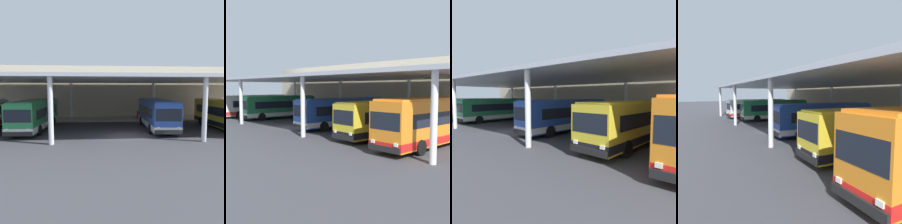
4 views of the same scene
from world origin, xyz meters
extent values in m
plane|color=#3D3D42|center=(0.00, 0.00, 0.00)|extent=(200.00, 200.00, 0.00)
cube|color=#A39E93|center=(0.00, 11.75, 0.09)|extent=(42.00, 4.50, 0.18)
cube|color=#C1B293|center=(0.00, 15.00, 3.93)|extent=(48.00, 1.60, 7.86)
cube|color=silver|center=(0.00, 5.50, 5.40)|extent=(40.00, 17.00, 0.30)
cylinder|color=silver|center=(-6.17, -2.50, 2.62)|extent=(0.40, 0.40, 5.25)
cylinder|color=silver|center=(-6.17, 13.50, 2.62)|extent=(0.40, 0.40, 5.25)
cylinder|color=silver|center=(6.17, -2.50, 2.62)|extent=(0.40, 0.40, 5.25)
cylinder|color=silver|center=(6.17, 13.50, 2.62)|extent=(0.40, 0.40, 5.25)
cylinder|color=black|center=(-13.17, 6.18, 0.50)|extent=(0.35, 1.02, 1.00)
cube|color=#28844C|center=(-9.01, 4.34, 1.70)|extent=(2.92, 10.49, 2.70)
cube|color=white|center=(-9.01, 4.34, 0.70)|extent=(2.94, 10.51, 0.50)
cube|color=black|center=(-9.01, 4.49, 2.00)|extent=(2.89, 8.62, 0.90)
cube|color=black|center=(-9.22, -0.81, 2.05)|extent=(2.30, 0.21, 1.10)
cube|color=black|center=(-9.23, -0.90, 0.55)|extent=(2.45, 0.26, 0.36)
cube|color=#2A8B50|center=(-9.01, 4.34, 3.11)|extent=(2.71, 10.07, 0.12)
cube|color=yellow|center=(-9.22, -0.78, 2.87)|extent=(1.75, 0.19, 0.28)
cube|color=white|center=(-10.13, -0.85, 0.90)|extent=(0.28, 0.09, 0.20)
cube|color=white|center=(-8.33, -0.93, 0.90)|extent=(0.28, 0.09, 0.20)
cylinder|color=black|center=(-10.37, 1.17, 0.50)|extent=(0.32, 1.01, 1.00)
cylinder|color=black|center=(-7.92, 1.07, 0.50)|extent=(0.32, 1.01, 1.00)
cylinder|color=black|center=(-10.12, 7.24, 0.50)|extent=(0.32, 1.01, 1.00)
cylinder|color=black|center=(-7.67, 7.14, 0.50)|extent=(0.32, 1.01, 1.00)
cube|color=#284CA8|center=(4.01, 4.11, 1.70)|extent=(3.19, 10.54, 2.70)
cube|color=silver|center=(4.01, 4.11, 0.70)|extent=(3.21, 10.56, 0.50)
cube|color=black|center=(4.02, 4.26, 2.00)|extent=(3.10, 8.68, 0.90)
cube|color=black|center=(3.67, -1.03, 2.05)|extent=(2.30, 0.27, 1.10)
cube|color=black|center=(3.66, -1.12, 0.55)|extent=(2.46, 0.32, 0.36)
cube|color=#2A50B0|center=(4.01, 4.11, 3.11)|extent=(2.96, 10.11, 0.12)
cube|color=yellow|center=(3.67, -1.00, 2.87)|extent=(1.75, 0.24, 0.28)
cube|color=white|center=(2.76, -1.05, 0.90)|extent=(0.28, 0.10, 0.20)
cube|color=white|center=(4.56, -1.17, 0.90)|extent=(0.28, 0.10, 0.20)
cylinder|color=black|center=(2.57, 0.97, 0.50)|extent=(0.35, 1.02, 1.00)
cylinder|color=black|center=(5.02, 0.81, 0.50)|extent=(0.35, 1.02, 1.00)
cylinder|color=black|center=(2.98, 7.05, 0.50)|extent=(0.35, 1.02, 1.00)
cylinder|color=black|center=(5.42, 6.88, 0.50)|extent=(0.35, 1.02, 1.00)
cube|color=black|center=(11.22, 2.95, 0.70)|extent=(3.14, 10.55, 0.50)
cube|color=black|center=(11.23, 3.10, 2.00)|extent=(3.05, 8.66, 0.90)
cylinder|color=black|center=(10.16, 5.88, 0.50)|extent=(0.34, 1.01, 1.00)
cylinder|color=black|center=(12.61, 5.73, 0.50)|extent=(0.34, 1.01, 1.00)
cube|color=#383D47|center=(5.67, 11.75, 0.63)|extent=(1.80, 0.44, 0.08)
cube|color=#383D47|center=(5.67, 11.95, 0.88)|extent=(1.80, 0.06, 0.44)
cube|color=#2D2D33|center=(4.97, 11.75, 0.41)|extent=(0.10, 0.36, 0.45)
cube|color=#2D2D33|center=(6.37, 11.75, 0.41)|extent=(0.10, 0.36, 0.45)
cylinder|color=maroon|center=(3.63, 12.01, 0.63)|extent=(0.48, 0.48, 0.90)
cylinder|color=black|center=(3.63, 12.01, 1.12)|extent=(0.52, 0.52, 0.08)
cylinder|color=#B2B2B7|center=(-14.74, 10.95, 1.78)|extent=(0.12, 0.12, 3.20)
cube|color=#B22323|center=(-14.74, 10.93, 2.16)|extent=(0.70, 0.04, 1.80)
camera|label=1|loc=(-2.84, -19.97, 4.22)|focal=35.94mm
camera|label=2|loc=(26.70, -17.30, 4.29)|focal=46.77mm
camera|label=3|loc=(16.77, -11.16, 3.50)|focal=31.95mm
camera|label=4|loc=(20.26, -8.23, 4.12)|focal=31.94mm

